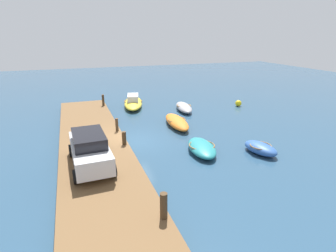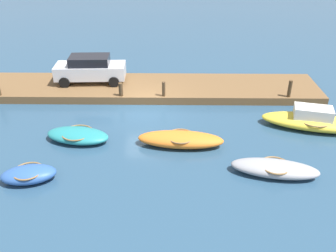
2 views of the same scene
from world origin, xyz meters
TOP-DOWN VIEW (x-y plane):
  - ground_plane at (0.00, 0.00)m, footprint 84.00×84.00m
  - dock_platform at (0.00, -2.41)m, footprint 20.97×3.85m
  - motorboat_yellow at (-8.74, 2.10)m, footprint 5.45×2.82m
  - rowboat_grey at (-5.81, 6.09)m, footprint 3.79×1.84m
  - dinghy_blue at (4.33, 6.65)m, footprint 2.38×1.55m
  - rowboat_orange at (-1.91, 3.87)m, footprint 4.14×1.57m
  - rowboat_teal at (3.06, 3.51)m, footprint 3.29×1.98m
  - mooring_post_west at (-8.22, -0.73)m, footprint 0.21×0.21m
  - mooring_post_mid_west at (-1.00, -0.73)m, footprint 0.19×0.19m
  - mooring_post_mid_east at (1.47, -0.73)m, footprint 0.25×0.25m
  - mooring_post_east at (8.62, -0.73)m, footprint 0.27×0.27m
  - parked_car at (3.60, -2.79)m, footprint 4.34×2.00m
  - marker_buoy at (-5.48, 11.59)m, footprint 0.59×0.59m

SIDE VIEW (x-z plane):
  - ground_plane at x=0.00m, z-range 0.00..0.00m
  - dock_platform at x=0.00m, z-range 0.00..0.47m
  - marker_buoy at x=-5.48m, z-range 0.00..0.59m
  - rowboat_teal at x=3.06m, z-range 0.01..0.59m
  - rowboat_grey at x=-5.81m, z-range 0.01..0.61m
  - dinghy_blue at x=4.33m, z-range 0.01..0.64m
  - rowboat_orange at x=-1.91m, z-range 0.01..0.68m
  - motorboat_yellow at x=-8.74m, z-range -0.15..1.01m
  - mooring_post_mid_east at x=1.47m, z-range 0.47..1.25m
  - mooring_post_mid_west at x=-1.00m, z-range 0.47..1.34m
  - mooring_post_east at x=8.62m, z-range 0.47..1.44m
  - mooring_post_west at x=-8.22m, z-range 0.47..1.46m
  - parked_car at x=3.60m, z-range 0.50..2.18m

